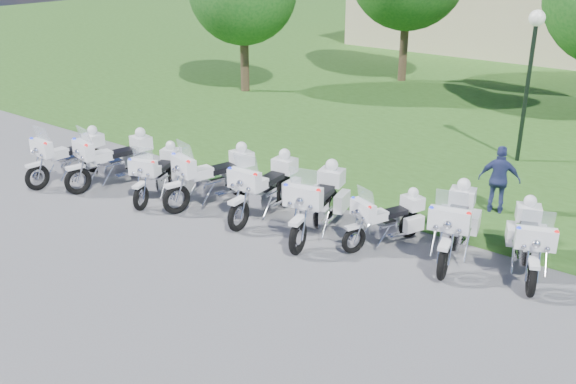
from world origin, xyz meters
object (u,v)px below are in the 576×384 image
Objects in this scene: motorcycle_2 at (159,172)px; motorcycle_8 at (530,240)px; motorcycle_0 at (70,155)px; motorcycle_5 at (318,201)px; motorcycle_1 at (115,158)px; lamp_post at (533,49)px; motorcycle_7 at (455,223)px; motorcycle_3 at (215,175)px; bystander_c at (499,180)px; motorcycle_4 at (266,186)px; motorcycle_6 at (388,218)px.

motorcycle_8 is at bearing 171.42° from motorcycle_2.
motorcycle_5 reaches higher than motorcycle_0.
motorcycle_1 is 0.59× the size of lamp_post.
motorcycle_7 is at bearing -81.75° from lamp_post.
motorcycle_0 is at bearing 30.18° from motorcycle_3.
motorcycle_3 is 1.54× the size of bystander_c.
motorcycle_2 is at bearing 9.89° from motorcycle_4.
motorcycle_1 reaches higher than motorcycle_6.
motorcycle_1 is 0.96× the size of motorcycle_5.
motorcycle_3 is 1.13× the size of motorcycle_8.
motorcycle_4 is at bearing -12.52° from motorcycle_8.
motorcycle_3 is (4.20, 1.16, 0.04)m from motorcycle_0.
motorcycle_3 is 9.41m from lamp_post.
lamp_post is (3.38, 7.47, 2.51)m from motorcycle_4.
motorcycle_8 is (8.65, 1.74, 0.03)m from motorcycle_2.
bystander_c is at bearing -145.50° from motorcycle_4.
motorcycle_7 reaches higher than motorcycle_6.
motorcycle_4 is at bearing -114.32° from lamp_post.
motorcycle_5 reaches higher than motorcycle_2.
motorcycle_3 is at bearing -11.00° from motorcycle_5.
motorcycle_0 is 0.96× the size of motorcycle_1.
motorcycle_4 is at bearing 22.87° from bystander_c.
lamp_post is at bearing -92.03° from motorcycle_8.
motorcycle_0 is 1.08× the size of motorcycle_8.
motorcycle_0 reaches higher than motorcycle_8.
motorcycle_4 reaches higher than motorcycle_2.
motorcycle_1 reaches higher than motorcycle_8.
motorcycle_0 is 10.21m from motorcycle_7.
lamp_post is 4.78m from bystander_c.
motorcycle_3 reaches higher than motorcycle_8.
motorcycle_0 is 4.35m from motorcycle_3.
motorcycle_6 is at bearing 0.38° from motorcycle_7.
motorcycle_2 is 8.82m from motorcycle_8.
motorcycle_8 is at bearing -145.10° from motorcycle_6.
motorcycle_8 is (7.22, 1.22, -0.06)m from motorcycle_3.
motorcycle_8 is at bearing 176.74° from motorcycle_7.
motorcycle_4 is at bearing -157.00° from motorcycle_3.
motorcycle_4 reaches higher than motorcycle_0.
motorcycle_2 is 2.96m from motorcycle_4.
motorcycle_0 is 1.12× the size of motorcycle_2.
motorcycle_0 reaches higher than motorcycle_2.
motorcycle_2 is 0.86× the size of motorcycle_3.
motorcycle_8 is (4.25, 1.09, -0.08)m from motorcycle_5.
motorcycle_8 is at bearing -174.57° from motorcycle_4.
motorcycle_1 is 1.00× the size of motorcycle_3.
motorcycle_1 is 1.00× the size of motorcycle_7.
lamp_post is (1.84, 7.55, 2.48)m from motorcycle_5.
motorcycle_5 is at bearing -103.72° from lamp_post.
motorcycle_1 reaches higher than bystander_c.
motorcycle_5 is 1.04× the size of motorcycle_7.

